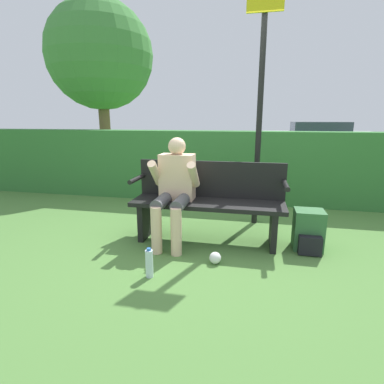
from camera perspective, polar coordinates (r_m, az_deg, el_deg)
ground_plane at (r=3.41m, az=2.85°, el=-9.23°), size 40.00×40.00×0.00m
hedge_back at (r=4.96m, az=6.21°, el=4.87°), size 12.00×0.44×1.14m
park_bench at (r=3.32m, az=3.12°, el=-1.64°), size 1.66×0.46×0.87m
person_seated at (r=3.22m, az=-3.34°, el=1.14°), size 0.51×0.62×1.14m
backpack at (r=3.36m, az=21.29°, el=-6.96°), size 0.29×0.34×0.42m
water_bottle at (r=2.67m, az=-8.14°, el=-13.29°), size 0.07×0.07×0.27m
signpost at (r=3.84m, az=12.94°, el=17.63°), size 0.41×0.09×2.82m
parked_car at (r=13.97m, az=22.94°, el=9.71°), size 4.58×2.03×1.21m
tree at (r=7.27m, az=-17.08°, el=23.47°), size 2.24×2.24×3.77m
litter_crumple at (r=2.90m, az=4.44°, el=-12.40°), size 0.11×0.11×0.11m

